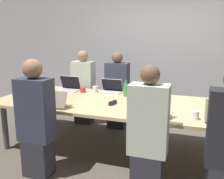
{
  "coord_description": "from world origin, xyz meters",
  "views": [
    {
      "loc": [
        0.83,
        -3.25,
        1.66
      ],
      "look_at": [
        -0.33,
        0.1,
        0.88
      ],
      "focal_mm": 40.0,
      "sensor_mm": 36.0,
      "label": 1
    }
  ],
  "objects": [
    {
      "name": "bottle_near_left",
      "position": [
        -1.17,
        -0.39,
        0.82
      ],
      "size": [
        0.07,
        0.07,
        0.21
      ],
      "color": "green",
      "rests_on": "conference_table"
    },
    {
      "name": "cup_near_left",
      "position": [
        -1.14,
        -0.53,
        0.78
      ],
      "size": [
        0.08,
        0.08,
        0.09
      ],
      "color": "#232328",
      "rests_on": "conference_table"
    },
    {
      "name": "person_near_midright",
      "position": [
        0.4,
        -0.86,
        0.67
      ],
      "size": [
        0.4,
        0.24,
        1.38
      ],
      "rotation": [
        0.0,
        0.0,
        3.14
      ],
      "color": "#2D2D38",
      "rests_on": "ground_plane"
    },
    {
      "name": "laptop_near_midright",
      "position": [
        0.42,
        -0.47,
        0.81
      ],
      "size": [
        0.31,
        0.24,
        0.25
      ],
      "rotation": [
        0.0,
        0.0,
        3.14
      ],
      "color": "silver",
      "rests_on": "conference_table"
    },
    {
      "name": "conference_table",
      "position": [
        0.0,
        0.0,
        0.69
      ],
      "size": [
        3.93,
        1.35,
        0.73
      ],
      "color": "#D6B77F",
      "rests_on": "ground_plane"
    },
    {
      "name": "laptop_far_left",
      "position": [
        -1.21,
        0.44,
        0.81
      ],
      "size": [
        0.35,
        0.25,
        0.25
      ],
      "color": "silver",
      "rests_on": "conference_table"
    },
    {
      "name": "cup_far_left",
      "position": [
        -0.93,
        0.38,
        0.78
      ],
      "size": [
        0.09,
        0.09,
        0.09
      ],
      "color": "red",
      "rests_on": "conference_table"
    },
    {
      "name": "person_far_midleft",
      "position": [
        -0.5,
        0.89,
        0.66
      ],
      "size": [
        0.4,
        0.24,
        1.38
      ],
      "color": "#2D2D38",
      "rests_on": "ground_plane"
    },
    {
      "name": "person_far_left",
      "position": [
        -1.17,
        0.91,
        0.67
      ],
      "size": [
        0.4,
        0.24,
        1.38
      ],
      "color": "#2D2D38",
      "rests_on": "ground_plane"
    },
    {
      "name": "bottle_far_midleft",
      "position": [
        -0.19,
        0.36,
        0.84
      ],
      "size": [
        0.08,
        0.08,
        0.24
      ],
      "color": "green",
      "rests_on": "conference_table"
    },
    {
      "name": "ground_plane",
      "position": [
        0.0,
        0.0,
        0.0
      ],
      "size": [
        24.0,
        24.0,
        0.0
      ],
      "primitive_type": "plane",
      "color": "brown"
    },
    {
      "name": "notebook",
      "position": [
        0.14,
        0.04,
        0.74
      ],
      "size": [
        0.22,
        0.2,
        0.02
      ],
      "rotation": [
        0.0,
        0.0,
        0.32
      ],
      "color": "#2D4C8C",
      "rests_on": "conference_table"
    },
    {
      "name": "curtain_wall",
      "position": [
        0.0,
        1.97,
        1.4
      ],
      "size": [
        12.0,
        0.06,
        2.8
      ],
      "color": "#ADADB2",
      "rests_on": "ground_plane"
    },
    {
      "name": "laptop_near_right",
      "position": [
        1.12,
        -0.45,
        0.81
      ],
      "size": [
        0.36,
        0.26,
        0.26
      ],
      "rotation": [
        0.0,
        0.0,
        3.14
      ],
      "color": "gray",
      "rests_on": "conference_table"
    },
    {
      "name": "person_near_left",
      "position": [
        -0.91,
        -0.94,
        0.69
      ],
      "size": [
        0.4,
        0.24,
        1.41
      ],
      "rotation": [
        0.0,
        0.0,
        3.14
      ],
      "color": "#2D2D38",
      "rests_on": "ground_plane"
    },
    {
      "name": "laptop_far_midleft",
      "position": [
        -0.48,
        0.52,
        0.8
      ],
      "size": [
        0.34,
        0.23,
        0.23
      ],
      "color": "silver",
      "rests_on": "conference_table"
    },
    {
      "name": "laptop_near_left",
      "position": [
        -0.89,
        -0.53,
        0.8
      ],
      "size": [
        0.35,
        0.23,
        0.22
      ],
      "rotation": [
        0.0,
        0.0,
        3.14
      ],
      "color": "gray",
      "rests_on": "conference_table"
    },
    {
      "name": "cup_near_right",
      "position": [
        0.84,
        -0.43,
        0.78
      ],
      "size": [
        0.08,
        0.08,
        0.1
      ],
      "color": "white",
      "rests_on": "conference_table"
    },
    {
      "name": "cup_far_midleft",
      "position": [
        -0.74,
        0.45,
        0.78
      ],
      "size": [
        0.09,
        0.09,
        0.1
      ],
      "color": "white",
      "rests_on": "conference_table"
    },
    {
      "name": "stapler",
      "position": [
        -0.23,
        -0.16,
        0.76
      ],
      "size": [
        0.08,
        0.16,
        0.05
      ],
      "rotation": [
        0.0,
        0.0,
        -0.23
      ],
      "color": "black",
      "rests_on": "conference_table"
    }
  ]
}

